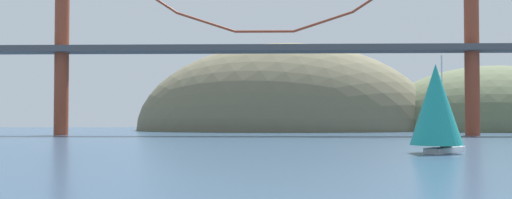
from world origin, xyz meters
TOP-DOWN VIEW (x-y plane):
  - headland_right at (60.00, 135.00)m, footprint 63.44×44.00m
  - headland_center at (5.00, 135.00)m, footprint 79.41×44.00m
  - suspension_bridge at (-0.00, 95.00)m, footprint 116.92×6.00m
  - sailboat_teal_sail at (17.85, 39.64)m, footprint 7.73×8.44m

SIDE VIEW (x-z plane):
  - headland_right at x=60.00m, z-range -17.11..17.11m
  - headland_center at x=5.00m, z-range -23.25..23.25m
  - sailboat_teal_sail at x=17.85m, z-range -0.20..9.65m
  - suspension_bridge at x=0.00m, z-range -2.44..40.81m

